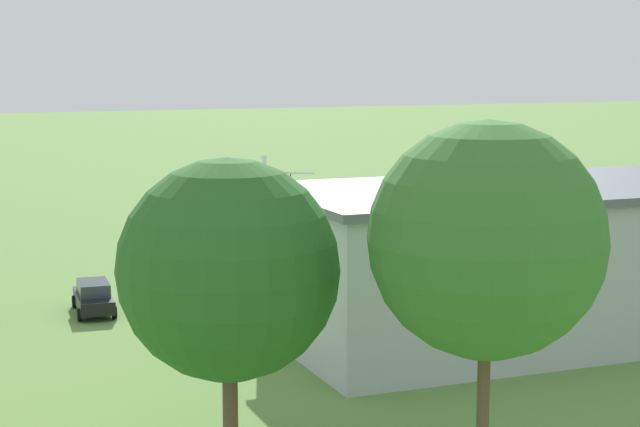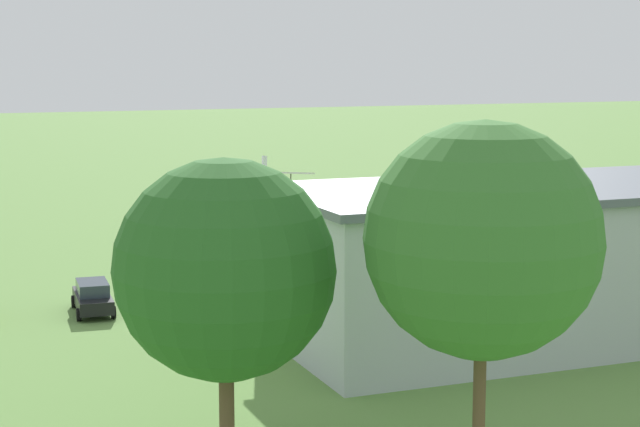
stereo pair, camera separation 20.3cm
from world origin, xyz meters
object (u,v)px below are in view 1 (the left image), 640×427
(person_beside_truck, at_px, (265,288))
(car_grey, at_px, (578,254))
(biplane, at_px, (253,185))
(car_silver, at_px, (198,283))
(hangar, at_px, (548,259))
(tree_behind_hangar_right, at_px, (229,270))
(car_black, at_px, (94,297))
(tree_near_perimeter_road, at_px, (487,240))
(person_at_fence_line, at_px, (278,276))

(person_beside_truck, bearing_deg, car_grey, -175.68)
(biplane, height_order, car_silver, biplane)
(biplane, bearing_deg, person_beside_truck, 71.16)
(hangar, height_order, car_silver, hangar)
(tree_behind_hangar_right, bearing_deg, person_beside_truck, -113.72)
(car_black, xyz_separation_m, person_beside_truck, (-8.67, 1.80, 0.03))
(car_silver, xyz_separation_m, tree_near_perimeter_road, (0.63, 29.13, 6.95))
(car_silver, xyz_separation_m, car_black, (5.91, 1.17, 0.03))
(hangar, xyz_separation_m, car_black, (18.61, -12.82, -2.73))
(hangar, relative_size, car_grey, 5.75)
(car_silver, distance_m, tree_behind_hangar_right, 25.87)
(person_beside_truck, relative_size, tree_behind_hangar_right, 0.18)
(hangar, distance_m, person_beside_truck, 15.09)
(car_silver, xyz_separation_m, person_beside_truck, (-2.76, 2.97, 0.06))
(car_silver, xyz_separation_m, tree_behind_hangar_right, (6.63, 24.34, 5.72))
(car_grey, bearing_deg, hangar, 47.56)
(biplane, bearing_deg, tree_near_perimeter_road, 77.41)
(tree_behind_hangar_right, bearing_deg, car_black, -91.79)
(car_black, bearing_deg, biplane, -129.68)
(car_silver, relative_size, tree_near_perimeter_road, 0.38)
(car_grey, distance_m, car_silver, 24.30)
(car_black, height_order, person_at_fence_line, person_at_fence_line)
(tree_near_perimeter_road, bearing_deg, person_at_fence_line, -100.30)
(car_grey, relative_size, car_silver, 1.06)
(car_grey, xyz_separation_m, car_black, (30.18, -0.18, -0.00))
(car_black, bearing_deg, car_grey, 179.66)
(car_black, xyz_separation_m, tree_near_perimeter_road, (-5.28, 27.97, 6.92))
(car_black, bearing_deg, tree_behind_hangar_right, 88.21)
(car_silver, height_order, tree_near_perimeter_road, tree_near_perimeter_road)
(car_silver, relative_size, car_black, 0.93)
(car_silver, height_order, car_black, car_black)
(car_silver, bearing_deg, biplane, -118.92)
(car_silver, bearing_deg, person_beside_truck, 132.91)
(biplane, relative_size, tree_behind_hangar_right, 0.87)
(biplane, height_order, car_grey, biplane)
(person_at_fence_line, relative_size, person_beside_truck, 0.97)
(hangar, bearing_deg, car_silver, -47.77)
(hangar, distance_m, car_black, 22.77)
(biplane, distance_m, car_silver, 20.61)
(hangar, height_order, car_black, hangar)
(person_at_fence_line, relative_size, tree_near_perimeter_road, 0.15)
(car_black, relative_size, tree_behind_hangar_right, 0.47)
(hangar, xyz_separation_m, biplane, (2.84, -31.84, 0.23))
(hangar, height_order, tree_behind_hangar_right, tree_behind_hangar_right)
(car_black, distance_m, tree_behind_hangar_right, 23.88)
(car_grey, bearing_deg, car_silver, -3.17)
(tree_behind_hangar_right, bearing_deg, person_at_fence_line, -114.93)
(car_grey, relative_size, person_at_fence_line, 2.67)
(biplane, distance_m, car_black, 24.89)
(person_at_fence_line, bearing_deg, biplane, -106.22)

